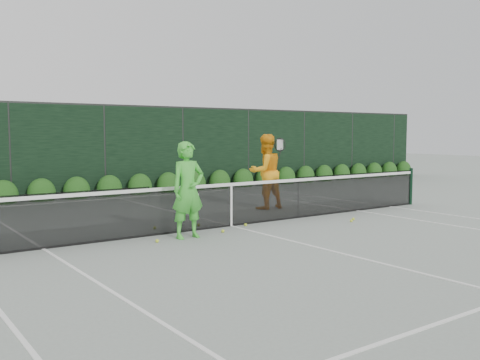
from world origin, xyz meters
TOP-DOWN VIEW (x-y plane):
  - ground at (0.00, 0.00)m, footprint 80.00×80.00m
  - tennis_net at (-0.02, 0.00)m, footprint 12.90×0.10m
  - player_woman at (-1.45, -0.60)m, footprint 0.70×0.46m
  - player_man at (2.34, 1.74)m, footprint 1.03×0.82m
  - court_lines at (0.00, 0.00)m, footprint 11.03×23.83m
  - windscreen_fence at (0.00, -2.71)m, footprint 32.00×21.07m
  - hedge_row at (-0.00, 7.15)m, footprint 31.66×0.65m
  - tennis_balls at (0.12, -0.36)m, footprint 5.11×1.90m

SIDE VIEW (x-z plane):
  - ground at x=0.00m, z-range 0.00..0.00m
  - court_lines at x=0.00m, z-range 0.00..0.01m
  - tennis_balls at x=0.12m, z-range 0.00..0.07m
  - hedge_row at x=0.00m, z-range -0.23..0.70m
  - tennis_net at x=-0.02m, z-range 0.00..1.07m
  - player_woman at x=-1.45m, z-range 0.00..1.92m
  - player_man at x=2.34m, z-range 0.00..2.06m
  - windscreen_fence at x=0.00m, z-range -0.02..3.04m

